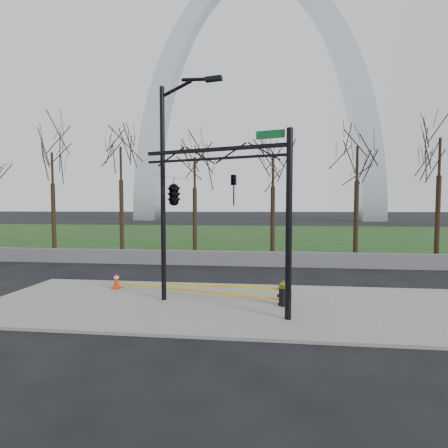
# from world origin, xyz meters

# --- Properties ---
(ground) EXTENTS (500.00, 500.00, 0.00)m
(ground) POSITION_xyz_m (0.00, 0.00, 0.00)
(ground) COLOR black
(ground) RESTS_ON ground
(sidewalk) EXTENTS (18.00, 6.00, 0.10)m
(sidewalk) POSITION_xyz_m (0.00, 0.00, 0.05)
(sidewalk) COLOR slate
(sidewalk) RESTS_ON ground
(grass_strip) EXTENTS (120.00, 40.00, 0.06)m
(grass_strip) POSITION_xyz_m (0.00, 30.00, 0.03)
(grass_strip) COLOR black
(grass_strip) RESTS_ON ground
(guardrail) EXTENTS (60.00, 0.30, 0.90)m
(guardrail) POSITION_xyz_m (0.00, 8.00, 0.45)
(guardrail) COLOR #59595B
(guardrail) RESTS_ON ground
(gateway_arch) EXTENTS (66.00, 6.00, 65.00)m
(gateway_arch) POSITION_xyz_m (0.00, 75.00, 32.50)
(gateway_arch) COLOR silver
(gateway_arch) RESTS_ON ground
(tree_row) EXTENTS (38.51, 4.00, 9.07)m
(tree_row) POSITION_xyz_m (-3.75, 12.00, 4.53)
(tree_row) COLOR black
(tree_row) RESTS_ON ground
(fire_hydrant) EXTENTS (0.56, 0.37, 0.90)m
(fire_hydrant) POSITION_xyz_m (1.91, -0.03, 0.52)
(fire_hydrant) COLOR black
(fire_hydrant) RESTS_ON sidewalk
(traffic_cone) EXTENTS (0.45, 0.45, 0.68)m
(traffic_cone) POSITION_xyz_m (-5.07, 1.62, 0.44)
(traffic_cone) COLOR red
(traffic_cone) RESTS_ON sidewalk
(street_light) EXTENTS (2.37, 0.63, 8.21)m
(street_light) POSITION_xyz_m (-2.31, 0.17, 4.69)
(street_light) COLOR black
(street_light) RESTS_ON ground
(traffic_signal_mast) EXTENTS (4.97, 2.54, 6.00)m
(traffic_signal_mast) POSITION_xyz_m (-1.20, -0.64, 4.15)
(traffic_signal_mast) COLOR black
(traffic_signal_mast) RESTS_ON ground
(caution_tape) EXTENTS (6.97, 1.66, 0.46)m
(caution_tape) POSITION_xyz_m (-1.10, 0.52, 0.46)
(caution_tape) COLOR #EAB20C
(caution_tape) RESTS_ON ground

